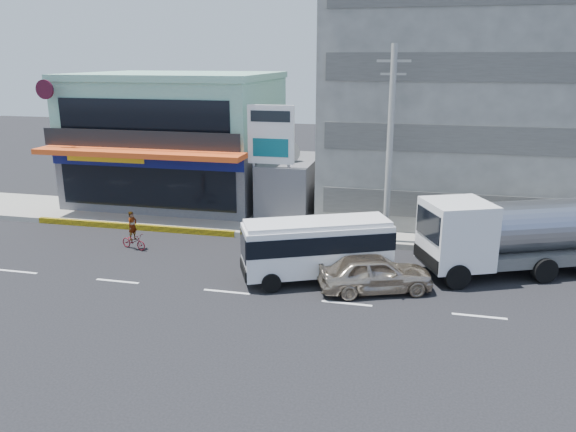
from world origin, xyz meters
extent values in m
plane|color=black|center=(0.00, 0.00, 0.00)|extent=(120.00, 120.00, 0.00)
cube|color=gray|center=(5.00, 9.50, 0.15)|extent=(70.00, 5.00, 0.30)
cube|color=#47484C|center=(-8.00, 14.00, 2.00)|extent=(12.00, 10.00, 4.00)
cube|color=#7BAF9C|center=(-8.00, 14.00, 6.00)|extent=(12.00, 10.00, 4.00)
cube|color=#E44E1A|center=(-8.00, 8.20, 4.15)|extent=(12.40, 1.80, 0.30)
cube|color=#0D135B|center=(-8.00, 8.95, 3.60)|extent=(12.00, 0.12, 0.80)
cube|color=black|center=(-8.00, 8.98, 2.10)|extent=(11.00, 0.06, 2.60)
cube|color=gray|center=(10.00, 15.00, 7.00)|extent=(16.00, 12.00, 14.00)
cube|color=#47484C|center=(0.00, 12.00, 1.75)|extent=(3.00, 6.00, 3.50)
cylinder|color=slate|center=(0.00, 11.00, 3.58)|extent=(1.50, 1.50, 0.15)
cylinder|color=gray|center=(-1.50, 9.20, 3.25)|extent=(0.16, 0.16, 6.50)
cylinder|color=gray|center=(0.50, 9.20, 3.25)|extent=(0.16, 0.16, 6.50)
cube|color=white|center=(-0.50, 9.20, 5.30)|extent=(2.60, 0.18, 3.20)
cylinder|color=#999993|center=(6.00, 7.40, 5.00)|extent=(0.30, 0.30, 10.00)
cube|color=#999993|center=(6.00, 7.40, 9.20)|extent=(1.60, 0.12, 0.12)
cube|color=#999993|center=(6.00, 7.40, 8.60)|extent=(1.20, 0.10, 0.10)
cube|color=white|center=(3.37, 2.21, 1.45)|extent=(6.60, 4.44, 2.08)
cube|color=black|center=(3.37, 2.21, 1.86)|extent=(6.66, 4.50, 0.77)
cube|color=white|center=(3.37, 2.21, 2.58)|extent=(6.36, 4.20, 0.18)
cylinder|color=black|center=(1.81, 0.40, 0.41)|extent=(0.85, 0.57, 0.82)
cylinder|color=black|center=(0.98, 2.22, 0.41)|extent=(0.85, 0.57, 0.82)
cylinder|color=black|center=(5.77, 2.20, 0.41)|extent=(0.85, 0.57, 0.82)
cylinder|color=black|center=(4.94, 4.02, 0.41)|extent=(0.85, 0.57, 0.82)
imported|color=#BAA88E|center=(5.95, 1.50, 0.80)|extent=(5.07, 3.40, 1.60)
cube|color=white|center=(9.20, 3.83, 2.02)|extent=(3.44, 3.44, 2.84)
cube|color=#595956|center=(12.00, 5.04, 0.87)|extent=(8.96, 5.67, 0.55)
cylinder|color=gray|center=(13.00, 5.48, 2.18)|extent=(6.52, 4.53, 2.29)
cylinder|color=black|center=(9.29, 2.51, 0.55)|extent=(1.13, 0.73, 1.09)
cylinder|color=black|center=(8.30, 4.81, 0.55)|extent=(1.13, 0.73, 1.09)
cylinder|color=black|center=(13.00, 4.11, 0.55)|extent=(1.13, 0.73, 1.09)
cylinder|color=black|center=(12.00, 6.41, 0.55)|extent=(1.13, 0.73, 1.09)
cylinder|color=black|center=(14.11, 7.32, 0.55)|extent=(1.13, 0.73, 1.09)
imported|color=#4F0B14|center=(-6.36, 4.08, 0.40)|extent=(1.61, 0.95, 0.80)
imported|color=#66594C|center=(-6.36, 4.08, 1.22)|extent=(0.49, 0.61, 1.47)
camera|label=1|loc=(7.37, -20.35, 9.39)|focal=35.00mm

